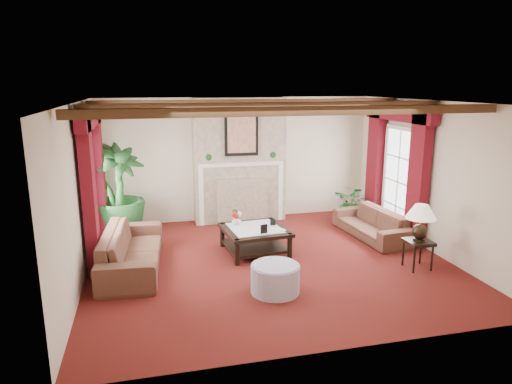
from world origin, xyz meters
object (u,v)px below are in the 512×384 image
object	(u,v)px
potted_palm	(119,212)
coffee_table	(255,240)
side_table	(418,254)
ottoman	(275,279)
sofa_left	(132,243)
sofa_right	(372,219)

from	to	relation	value
potted_palm	coffee_table	size ratio (longest dim) A/B	1.92
potted_palm	side_table	xyz separation A→B (m)	(4.85, -2.75, -0.28)
potted_palm	coffee_table	distance (m)	2.80
coffee_table	ottoman	size ratio (longest dim) A/B	1.54
sofa_left	sofa_right	xyz separation A→B (m)	(4.60, 0.53, -0.07)
sofa_right	ottoman	xyz separation A→B (m)	(-2.55, -1.94, -0.16)
sofa_right	coffee_table	distance (m)	2.48
sofa_right	coffee_table	world-z (taller)	sofa_right
sofa_left	sofa_right	distance (m)	4.63
sofa_right	potted_palm	distance (m)	4.99
sofa_right	sofa_left	bearing A→B (deg)	-88.53
sofa_right	coffee_table	xyz separation A→B (m)	(-2.46, -0.28, -0.14)
sofa_left	side_table	world-z (taller)	sofa_left
sofa_left	coffee_table	size ratio (longest dim) A/B	2.09
coffee_table	ottoman	distance (m)	1.67
ottoman	coffee_table	bearing A→B (deg)	86.86
sofa_right	coffee_table	bearing A→B (deg)	-88.62
coffee_table	side_table	xyz separation A→B (m)	(2.44, -1.35, 0.01)
potted_palm	coffee_table	world-z (taller)	potted_palm
potted_palm	side_table	bearing A→B (deg)	-29.59
sofa_left	side_table	xyz separation A→B (m)	(4.58, -1.10, -0.20)
sofa_left	coffee_table	world-z (taller)	sofa_left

